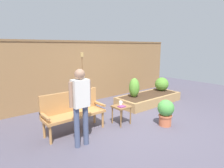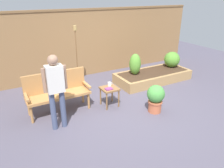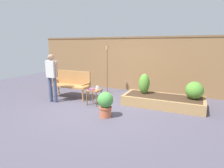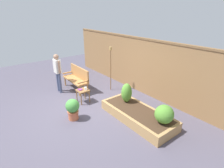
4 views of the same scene
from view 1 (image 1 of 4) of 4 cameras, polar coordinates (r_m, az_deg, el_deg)
The scene contains 12 objects.
ground_plane at distance 5.13m, azimuth 7.69°, elevation -11.59°, with size 14.00×14.00×0.00m, color #514C5B.
fence_back at distance 6.83m, azimuth -8.16°, elevation 3.66°, with size 8.40×0.14×2.16m.
garden_bench at distance 4.58m, azimuth -11.62°, elevation -7.26°, with size 1.44×0.48×0.94m.
side_table at distance 4.95m, azimuth 2.82°, elevation -7.43°, with size 0.40×0.40×0.48m.
cup_on_table at distance 5.02m, azimuth 2.57°, elevation -5.59°, with size 0.12×0.09×0.10m.
book_on_table at distance 4.84m, azimuth 2.89°, elevation -6.70°, with size 0.17×0.14×0.02m, color #7F3875.
potted_boxwood at distance 5.03m, azimuth 15.64°, elevation -7.81°, with size 0.41×0.41×0.67m.
raised_planter_bed at distance 6.90m, azimuth 10.85°, elevation -4.33°, with size 2.40×1.00×0.30m.
shrub_near_bench at distance 6.40m, azimuth 6.61°, elevation -1.08°, with size 0.35×0.35×0.64m.
shrub_far_corner at distance 7.54m, azimuth 14.55°, elevation -0.02°, with size 0.51×0.51×0.51m.
tiki_torch at distance 5.76m, azimuth -8.77°, elevation 3.55°, with size 0.10×0.10×1.80m.
person_by_bench at distance 3.77m, azimuth -9.34°, elevation -5.04°, with size 0.47×0.20×1.56m.
Camera 1 is at (-3.47, -3.21, 1.98)m, focal length 30.78 mm.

